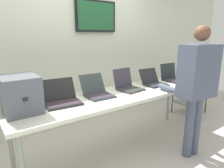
% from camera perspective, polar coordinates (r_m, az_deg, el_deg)
% --- Properties ---
extents(ground, '(8.00, 8.00, 0.04)m').
position_cam_1_polar(ground, '(2.89, 2.45, -18.09)').
color(ground, beige).
extents(back_wall, '(8.00, 0.11, 2.62)m').
position_cam_1_polar(back_wall, '(3.41, -9.30, 10.55)').
color(back_wall, beige).
rests_on(back_wall, ground).
extents(workbench, '(2.75, 0.70, 0.78)m').
position_cam_1_polar(workbench, '(2.57, 2.62, -3.79)').
color(workbench, silver).
rests_on(workbench, ground).
extents(equipment_box, '(0.33, 0.38, 0.35)m').
position_cam_1_polar(equipment_box, '(2.08, -24.48, -2.72)').
color(equipment_box, '#575B67').
rests_on(equipment_box, workbench).
extents(laptop_station_0, '(0.41, 0.39, 0.24)m').
position_cam_1_polar(laptop_station_0, '(2.25, -14.16, -3.88)').
color(laptop_station_0, '#242524').
rests_on(laptop_station_0, workbench).
extents(laptop_station_1, '(0.33, 0.40, 0.24)m').
position_cam_1_polar(laptop_station_1, '(2.44, -4.26, -2.06)').
color(laptop_station_1, '#333C3D').
rests_on(laptop_station_1, workbench).
extents(laptop_station_2, '(0.33, 0.35, 0.27)m').
position_cam_1_polar(laptop_station_2, '(2.71, 4.49, -0.30)').
color(laptop_station_2, '#3B3440').
rests_on(laptop_station_2, workbench).
extents(laptop_station_3, '(0.34, 0.36, 0.22)m').
position_cam_1_polar(laptop_station_3, '(3.03, 11.62, 0.75)').
color(laptop_station_3, '#272428').
rests_on(laptop_station_3, workbench).
extents(laptop_station_4, '(0.34, 0.32, 0.27)m').
position_cam_1_polar(laptop_station_4, '(3.40, 16.65, 2.03)').
color(laptop_station_4, '#21272C').
rests_on(laptop_station_4, workbench).
extents(person, '(0.49, 0.63, 1.61)m').
position_cam_1_polar(person, '(2.59, 22.84, 0.84)').
color(person, '#495268').
rests_on(person, ground).
extents(paper_sheet, '(0.27, 0.33, 0.00)m').
position_cam_1_polar(paper_sheet, '(2.65, 10.60, -2.20)').
color(paper_sheet, white).
rests_on(paper_sheet, workbench).
extents(storage_cart, '(0.56, 0.44, 0.67)m').
position_cam_1_polar(storage_cart, '(4.18, 21.25, -1.89)').
color(storage_cart, gray).
rests_on(storage_cart, ground).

